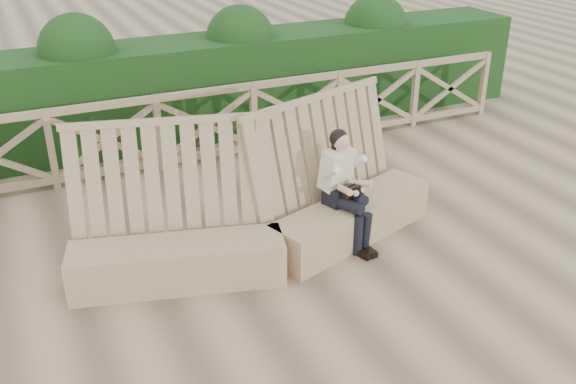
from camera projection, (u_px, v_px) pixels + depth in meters
name	position (u px, v px, depth m)	size (l,w,h in m)	color
ground	(318.00, 283.00, 6.58)	(60.00, 60.00, 0.00)	brown
bench	(267.00, 223.00, 6.90)	(4.26, 1.38, 1.59)	#7F6049
woman	(344.00, 184.00, 7.04)	(0.46, 0.81, 1.33)	black
guardrail	(207.00, 126.00, 9.19)	(10.10, 0.09, 1.10)	#856B4D
hedge	(182.00, 90.00, 10.08)	(12.00, 1.20, 1.50)	black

